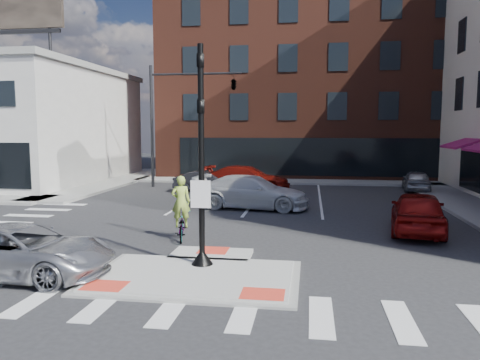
% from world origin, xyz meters
% --- Properties ---
extents(ground, '(120.00, 120.00, 0.00)m').
position_xyz_m(ground, '(0.00, 0.00, 0.00)').
color(ground, '#28282B').
rests_on(ground, ground).
extents(refuge_island, '(5.40, 4.65, 0.13)m').
position_xyz_m(refuge_island, '(0.00, -0.26, 0.05)').
color(refuge_island, gray).
rests_on(refuge_island, ground).
extents(sidewalk_nw, '(23.50, 20.50, 0.15)m').
position_xyz_m(sidewalk_nw, '(-16.76, 15.29, 0.08)').
color(sidewalk_nw, gray).
rests_on(sidewalk_nw, ground).
extents(sidewalk_n, '(26.00, 3.00, 0.15)m').
position_xyz_m(sidewalk_n, '(3.00, 22.00, 0.07)').
color(sidewalk_n, gray).
rests_on(sidewalk_n, ground).
extents(building_n, '(24.40, 18.40, 15.50)m').
position_xyz_m(building_n, '(3.00, 31.99, 7.80)').
color(building_n, '#59281C').
rests_on(building_n, ground).
extents(building_far_left, '(10.00, 12.00, 10.00)m').
position_xyz_m(building_far_left, '(-4.00, 52.00, 5.00)').
color(building_far_left, slate).
rests_on(building_far_left, ground).
extents(building_far_right, '(12.00, 12.00, 12.00)m').
position_xyz_m(building_far_right, '(9.00, 54.00, 6.00)').
color(building_far_right, brown).
rests_on(building_far_right, ground).
extents(signal_pole, '(0.60, 0.60, 5.98)m').
position_xyz_m(signal_pole, '(0.00, 0.40, 2.36)').
color(signal_pole, black).
rests_on(signal_pole, refuge_island).
extents(mast_arm_signal, '(6.10, 2.24, 8.00)m').
position_xyz_m(mast_arm_signal, '(-3.47, 18.00, 6.21)').
color(mast_arm_signal, black).
rests_on(mast_arm_signal, ground).
extents(silver_suv, '(4.94, 2.35, 1.36)m').
position_xyz_m(silver_suv, '(-4.53, -1.00, 0.68)').
color(silver_suv, '#A8AAB0').
rests_on(silver_suv, ground).
extents(red_sedan, '(2.61, 4.89, 1.58)m').
position_xyz_m(red_sedan, '(6.92, 6.00, 0.79)').
color(red_sedan, maroon).
rests_on(red_sedan, ground).
extents(white_pickup, '(5.76, 2.87, 1.61)m').
position_xyz_m(white_pickup, '(0.14, 10.41, 0.80)').
color(white_pickup, silver).
rests_on(white_pickup, ground).
extents(bg_car_dark, '(3.92, 1.60, 1.26)m').
position_xyz_m(bg_car_dark, '(-3.46, 16.04, 0.63)').
color(bg_car_dark, '#26262B').
rests_on(bg_car_dark, ground).
extents(bg_car_silver, '(2.01, 4.00, 1.31)m').
position_xyz_m(bg_car_silver, '(9.50, 18.33, 0.65)').
color(bg_car_silver, '#A0A2A7').
rests_on(bg_car_silver, ground).
extents(bg_car_red, '(5.58, 2.73, 1.56)m').
position_xyz_m(bg_car_red, '(-0.95, 16.71, 0.78)').
color(bg_car_red, maroon).
rests_on(bg_car_red, ground).
extents(cyclist, '(1.04, 1.89, 2.26)m').
position_xyz_m(cyclist, '(-1.50, 3.61, 0.76)').
color(cyclist, '#3F3F44').
rests_on(cyclist, ground).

